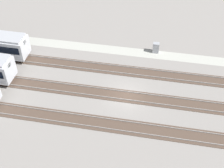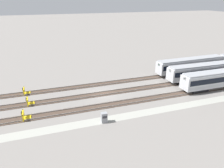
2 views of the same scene
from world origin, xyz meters
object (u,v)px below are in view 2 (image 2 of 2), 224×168
at_px(subway_car_back_row_leftmost, 205,71).
at_px(bumper_stop_near_inner_track, 29,102).
at_px(subway_car_front_row_centre, 191,65).
at_px(electrical_cabinet, 104,118).
at_px(bumper_stop_nearest_track, 25,116).
at_px(bumper_stop_middle_track, 25,91).
at_px(subway_car_front_row_leftmost, 221,78).

height_order(subway_car_back_row_leftmost, bumper_stop_near_inner_track, subway_car_back_row_leftmost).
bearing_deg(subway_car_front_row_centre, electrical_cabinet, -150.98).
bearing_deg(bumper_stop_nearest_track, subway_car_back_row_leftmost, 7.34).
height_order(subway_car_back_row_leftmost, bumper_stop_middle_track, subway_car_back_row_leftmost).
xyz_separation_m(bumper_stop_near_inner_track, electrical_cabinet, (10.71, -9.91, 0.29)).
relative_size(subway_car_back_row_leftmost, electrical_cabinet, 11.28).
distance_m(subway_car_front_row_centre, bumper_stop_middle_track, 38.15).
bearing_deg(subway_car_front_row_centre, subway_car_back_row_leftmost, -90.00).
bearing_deg(electrical_cabinet, bumper_stop_nearest_track, 156.12).
distance_m(subway_car_front_row_leftmost, subway_car_front_row_centre, 9.81).
bearing_deg(bumper_stop_middle_track, electrical_cabinet, -52.37).
bearing_deg(bumper_stop_nearest_track, electrical_cabinet, -23.88).
bearing_deg(bumper_stop_middle_track, bumper_stop_near_inner_track, -81.74).
bearing_deg(subway_car_back_row_leftmost, subway_car_front_row_centre, 90.00).
height_order(bumper_stop_nearest_track, electrical_cabinet, electrical_cabinet).
xyz_separation_m(subway_car_back_row_leftmost, bumper_stop_near_inner_track, (-37.40, 0.02, -1.53)).
height_order(subway_car_back_row_leftmost, electrical_cabinet, subway_car_back_row_leftmost).
height_order(subway_car_front_row_centre, bumper_stop_nearest_track, subway_car_front_row_centre).
height_order(subway_car_front_row_leftmost, bumper_stop_nearest_track, subway_car_front_row_leftmost).
bearing_deg(electrical_cabinet, subway_car_front_row_leftmost, 10.60).
bearing_deg(bumper_stop_near_inner_track, electrical_cabinet, -42.78).
bearing_deg(subway_car_back_row_leftmost, bumper_stop_middle_track, 172.63).
xyz_separation_m(subway_car_front_row_leftmost, bumper_stop_near_inner_track, (-37.40, 4.92, -1.53)).
xyz_separation_m(subway_car_back_row_leftmost, electrical_cabinet, (-26.69, -9.89, -1.24)).
bearing_deg(bumper_stop_near_inner_track, bumper_stop_nearest_track, -96.70).
distance_m(subway_car_front_row_leftmost, electrical_cabinet, 27.18).
distance_m(subway_car_front_row_leftmost, bumper_stop_nearest_track, 38.01).
bearing_deg(subway_car_back_row_leftmost, bumper_stop_nearest_track, -172.66).
distance_m(subway_car_back_row_leftmost, electrical_cabinet, 28.49).
relative_size(subway_car_front_row_centre, subway_car_back_row_leftmost, 1.00).
height_order(bumper_stop_near_inner_track, electrical_cabinet, electrical_cabinet).
bearing_deg(bumper_stop_nearest_track, subway_car_front_row_centre, 14.49).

